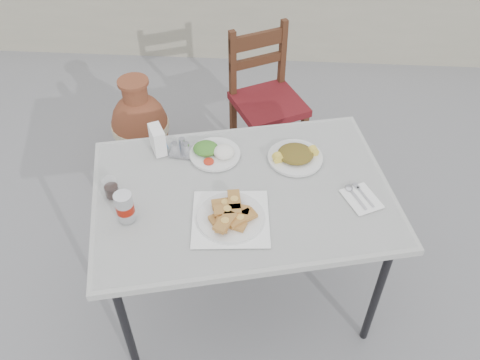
# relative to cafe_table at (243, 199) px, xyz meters

# --- Properties ---
(ground) EXTENTS (80.00, 80.00, 0.00)m
(ground) POSITION_rel_cafe_table_xyz_m (-0.01, 0.10, -0.75)
(ground) COLOR slate
(ground) RESTS_ON ground
(cafe_table) EXTENTS (1.49, 1.18, 0.81)m
(cafe_table) POSITION_rel_cafe_table_xyz_m (0.00, 0.00, 0.00)
(cafe_table) COLOR black
(cafe_table) RESTS_ON ground
(pide_plate) EXTENTS (0.35, 0.35, 0.07)m
(pide_plate) POSITION_rel_cafe_table_xyz_m (-0.04, -0.17, 0.09)
(pide_plate) COLOR white
(pide_plate) RESTS_ON cafe_table
(salad_rice_plate) EXTENTS (0.24, 0.24, 0.06)m
(salad_rice_plate) POSITION_rel_cafe_table_xyz_m (-0.15, 0.23, 0.08)
(salad_rice_plate) COLOR silver
(salad_rice_plate) RESTS_ON cafe_table
(salad_chopped_plate) EXTENTS (0.26, 0.26, 0.06)m
(salad_chopped_plate) POSITION_rel_cafe_table_xyz_m (0.24, 0.23, 0.08)
(salad_chopped_plate) COLOR silver
(salad_chopped_plate) RESTS_ON cafe_table
(soda_can) EXTENTS (0.08, 0.08, 0.14)m
(soda_can) POSITION_rel_cafe_table_xyz_m (-0.48, -0.20, 0.13)
(soda_can) COLOR silver
(soda_can) RESTS_ON cafe_table
(cola_glass) EXTENTS (0.07, 0.07, 0.09)m
(cola_glass) POSITION_rel_cafe_table_xyz_m (-0.57, -0.07, 0.10)
(cola_glass) COLOR white
(cola_glass) RESTS_ON cafe_table
(napkin_holder) EXTENTS (0.10, 0.12, 0.13)m
(napkin_holder) POSITION_rel_cafe_table_xyz_m (-0.42, 0.24, 0.12)
(napkin_holder) COLOR white
(napkin_holder) RESTS_ON cafe_table
(condiment_caddy) EXTENTS (0.12, 0.10, 0.08)m
(condiment_caddy) POSITION_rel_cafe_table_xyz_m (-0.31, 0.23, 0.08)
(condiment_caddy) COLOR #AEADB4
(condiment_caddy) RESTS_ON cafe_table
(cutlery_napkin) EXTENTS (0.19, 0.21, 0.01)m
(cutlery_napkin) POSITION_rel_cafe_table_xyz_m (0.52, -0.01, 0.06)
(cutlery_napkin) COLOR white
(cutlery_napkin) RESTS_ON cafe_table
(chair) EXTENTS (0.56, 0.56, 0.94)m
(chair) POSITION_rel_cafe_table_xyz_m (0.08, 1.17, -0.26)
(chair) COLOR #3D1C10
(chair) RESTS_ON ground
(terracotta_urn) EXTENTS (0.38, 0.38, 0.67)m
(terracotta_urn) POSITION_rel_cafe_table_xyz_m (-0.75, 1.05, -0.44)
(terracotta_urn) COLOR brown
(terracotta_urn) RESTS_ON ground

